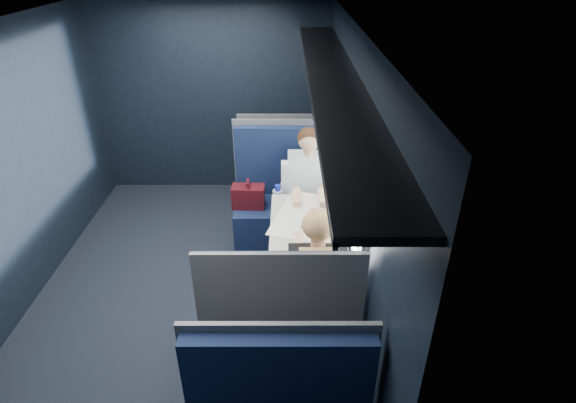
{
  "coord_description": "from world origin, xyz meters",
  "views": [
    {
      "loc": [
        0.9,
        -3.22,
        2.8
      ],
      "look_at": [
        0.9,
        0.0,
        0.95
      ],
      "focal_mm": 28.0,
      "sensor_mm": 36.0,
      "label": 1
    }
  ],
  "objects_px": {
    "seat_bay_near": "(282,204)",
    "woman": "(316,277)",
    "laptop": "(326,214)",
    "cup": "(334,193)",
    "table": "(303,230)",
    "seat_bay_far": "(281,327)",
    "bottle_small": "(337,201)",
    "seat_row_front": "(284,167)",
    "man": "(308,187)"
  },
  "relations": [
    {
      "from": "man",
      "to": "laptop",
      "type": "distance_m",
      "value": 0.68
    },
    {
      "from": "table",
      "to": "cup",
      "type": "bearing_deg",
      "value": 55.93
    },
    {
      "from": "seat_row_front",
      "to": "bottle_small",
      "type": "height_order",
      "value": "seat_row_front"
    },
    {
      "from": "table",
      "to": "bottle_small",
      "type": "distance_m",
      "value": 0.4
    },
    {
      "from": "table",
      "to": "laptop",
      "type": "height_order",
      "value": "laptop"
    },
    {
      "from": "table",
      "to": "laptop",
      "type": "xyz_separation_m",
      "value": [
        0.19,
        0.04,
        0.14
      ]
    },
    {
      "from": "seat_row_front",
      "to": "woman",
      "type": "relative_size",
      "value": 0.88
    },
    {
      "from": "laptop",
      "to": "seat_bay_far",
      "type": "bearing_deg",
      "value": -112.41
    },
    {
      "from": "seat_bay_far",
      "to": "bottle_small",
      "type": "bearing_deg",
      "value": 65.67
    },
    {
      "from": "seat_row_front",
      "to": "laptop",
      "type": "xyz_separation_m",
      "value": [
        0.38,
        -1.76,
        0.4
      ]
    },
    {
      "from": "woman",
      "to": "laptop",
      "type": "height_order",
      "value": "woman"
    },
    {
      "from": "seat_bay_far",
      "to": "seat_row_front",
      "type": "relative_size",
      "value": 1.09
    },
    {
      "from": "man",
      "to": "laptop",
      "type": "height_order",
      "value": "man"
    },
    {
      "from": "seat_bay_far",
      "to": "woman",
      "type": "height_order",
      "value": "woman"
    },
    {
      "from": "seat_bay_near",
      "to": "seat_row_front",
      "type": "xyz_separation_m",
      "value": [
        0.01,
        0.93,
        -0.01
      ]
    },
    {
      "from": "laptop",
      "to": "cup",
      "type": "relative_size",
      "value": 4.48
    },
    {
      "from": "woman",
      "to": "bottle_small",
      "type": "relative_size",
      "value": 5.51
    },
    {
      "from": "laptop",
      "to": "woman",
      "type": "bearing_deg",
      "value": -99.57
    },
    {
      "from": "seat_bay_near",
      "to": "laptop",
      "type": "distance_m",
      "value": 1.0
    },
    {
      "from": "man",
      "to": "cup",
      "type": "xyz_separation_m",
      "value": [
        0.23,
        -0.26,
        0.06
      ]
    },
    {
      "from": "table",
      "to": "man",
      "type": "relative_size",
      "value": 0.76
    },
    {
      "from": "seat_bay_far",
      "to": "bottle_small",
      "type": "distance_m",
      "value": 1.24
    },
    {
      "from": "seat_bay_near",
      "to": "laptop",
      "type": "bearing_deg",
      "value": -64.95
    },
    {
      "from": "seat_bay_near",
      "to": "cup",
      "type": "height_order",
      "value": "seat_bay_near"
    },
    {
      "from": "seat_row_front",
      "to": "seat_bay_far",
      "type": "bearing_deg",
      "value": -90.0
    },
    {
      "from": "woman",
      "to": "bottle_small",
      "type": "bearing_deg",
      "value": 75.57
    },
    {
      "from": "woman",
      "to": "laptop",
      "type": "relative_size",
      "value": 3.42
    },
    {
      "from": "table",
      "to": "seat_row_front",
      "type": "height_order",
      "value": "seat_row_front"
    },
    {
      "from": "seat_bay_near",
      "to": "woman",
      "type": "bearing_deg",
      "value": -80.48
    },
    {
      "from": "laptop",
      "to": "cup",
      "type": "xyz_separation_m",
      "value": [
        0.1,
        0.4,
        -0.02
      ]
    },
    {
      "from": "table",
      "to": "seat_bay_far",
      "type": "distance_m",
      "value": 0.93
    },
    {
      "from": "woman",
      "to": "man",
      "type": "bearing_deg",
      "value": 90.0
    },
    {
      "from": "seat_bay_near",
      "to": "cup",
      "type": "bearing_deg",
      "value": -40.94
    },
    {
      "from": "woman",
      "to": "cup",
      "type": "height_order",
      "value": "woman"
    },
    {
      "from": "laptop",
      "to": "bottle_small",
      "type": "relative_size",
      "value": 1.61
    },
    {
      "from": "man",
      "to": "seat_bay_far",
      "type": "bearing_deg",
      "value": -99.03
    },
    {
      "from": "seat_bay_far",
      "to": "bottle_small",
      "type": "relative_size",
      "value": 5.25
    },
    {
      "from": "man",
      "to": "cup",
      "type": "height_order",
      "value": "man"
    },
    {
      "from": "seat_bay_near",
      "to": "woman",
      "type": "distance_m",
      "value": 1.63
    },
    {
      "from": "seat_bay_near",
      "to": "seat_row_front",
      "type": "height_order",
      "value": "seat_bay_near"
    },
    {
      "from": "table",
      "to": "seat_row_front",
      "type": "relative_size",
      "value": 0.86
    },
    {
      "from": "seat_bay_far",
      "to": "cup",
      "type": "xyz_separation_m",
      "value": [
        0.48,
        1.31,
        0.37
      ]
    },
    {
      "from": "bottle_small",
      "to": "cup",
      "type": "xyz_separation_m",
      "value": [
        0.0,
        0.25,
        -0.06
      ]
    },
    {
      "from": "seat_row_front",
      "to": "man",
      "type": "height_order",
      "value": "man"
    },
    {
      "from": "bottle_small",
      "to": "table",
      "type": "bearing_deg",
      "value": -147.89
    },
    {
      "from": "seat_bay_near",
      "to": "seat_row_front",
      "type": "distance_m",
      "value": 0.93
    },
    {
      "from": "table",
      "to": "man",
      "type": "height_order",
      "value": "man"
    },
    {
      "from": "seat_bay_far",
      "to": "cup",
      "type": "distance_m",
      "value": 1.45
    },
    {
      "from": "seat_row_front",
      "to": "laptop",
      "type": "bearing_deg",
      "value": -77.97
    },
    {
      "from": "seat_bay_far",
      "to": "bottle_small",
      "type": "xyz_separation_m",
      "value": [
        0.48,
        1.06,
        0.43
      ]
    }
  ]
}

